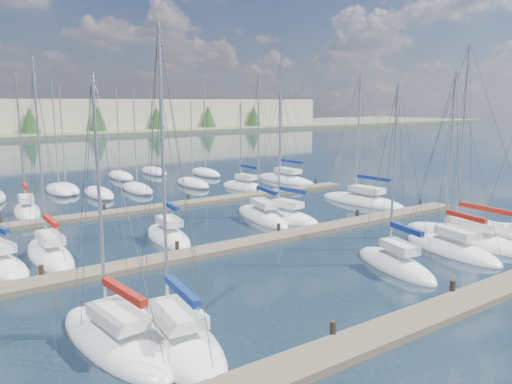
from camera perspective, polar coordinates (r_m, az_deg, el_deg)
ground at (r=73.24m, az=-21.08°, el=2.24°), size 400.00×400.00×0.00m
dock_near at (r=23.23m, az=17.71°, el=-13.84°), size 44.00×1.93×1.10m
dock_mid at (r=32.99m, az=-2.01°, el=-6.07°), size 44.00×1.93×1.10m
dock_far at (r=45.04m, az=-11.75°, el=-1.80°), size 44.00×1.93×1.10m
sailboat_d at (r=30.08m, az=15.62°, el=-8.01°), size 3.53×6.93×11.23m
sailboat_l at (r=40.64m, az=3.25°, el=-2.88°), size 3.44×7.44×11.14m
sailboat_m at (r=48.01m, az=12.08°, el=-1.04°), size 3.92×9.52×12.78m
sailboat_n at (r=46.97m, az=-24.69°, el=-1.99°), size 2.84×6.99×12.53m
sailboat_c at (r=20.95m, az=-9.33°, el=-16.15°), size 3.67×8.08×13.12m
sailboat_k at (r=40.70m, az=0.68°, el=-2.82°), size 3.50×8.30×12.38m
sailboat_e at (r=34.31m, az=21.43°, el=-6.09°), size 3.54×7.73×12.04m
sailboat_b at (r=21.28m, az=-15.85°, el=-16.01°), size 3.37×8.29×11.28m
sailboat_f at (r=37.27m, az=22.86°, el=-4.93°), size 3.16×10.01×13.96m
sailboat_r at (r=59.73m, az=3.34°, el=1.40°), size 3.52×9.76×15.42m
sailboat_i at (r=33.34m, az=-22.49°, el=-6.62°), size 2.21×7.75×12.82m
sailboat_j at (r=35.37m, az=-10.00°, el=-5.03°), size 2.93×6.68×11.26m
sailboat_q at (r=54.61m, az=-1.35°, el=0.56°), size 3.20×6.96×10.10m
distant_boats at (r=56.58m, az=-21.35°, el=0.31°), size 36.93×20.75×13.30m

